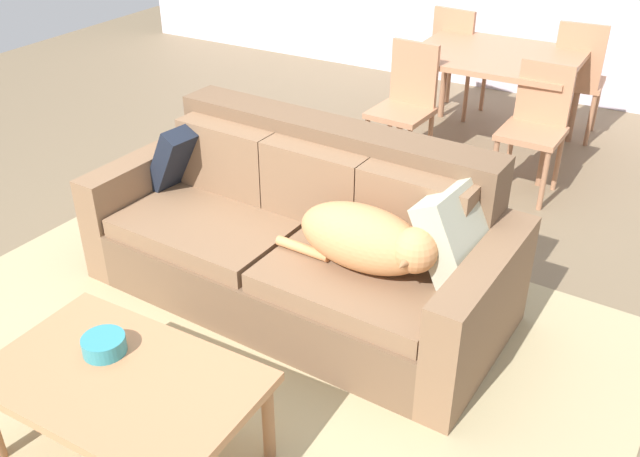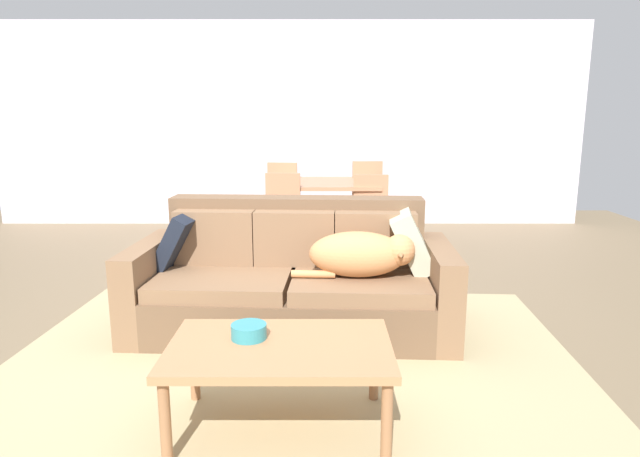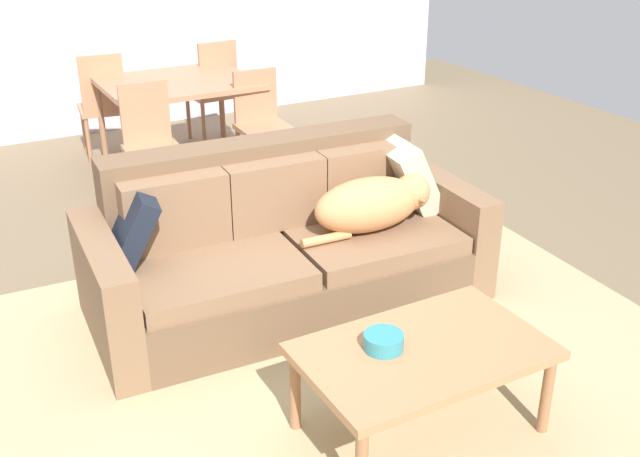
{
  "view_description": "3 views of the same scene",
  "coord_description": "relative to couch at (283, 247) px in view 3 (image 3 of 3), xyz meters",
  "views": [
    {
      "loc": [
        1.89,
        -2.51,
        2.26
      ],
      "look_at": [
        0.41,
        0.07,
        0.5
      ],
      "focal_mm": 39.27,
      "sensor_mm": 36.0,
      "label": 1
    },
    {
      "loc": [
        0.44,
        -3.55,
        1.49
      ],
      "look_at": [
        0.45,
        0.21,
        0.71
      ],
      "focal_mm": 30.71,
      "sensor_mm": 36.0,
      "label": 2
    },
    {
      "loc": [
        -1.43,
        -3.3,
        2.24
      ],
      "look_at": [
        0.39,
        -0.01,
        0.5
      ],
      "focal_mm": 42.43,
      "sensor_mm": 36.0,
      "label": 3
    }
  ],
  "objects": [
    {
      "name": "ground_plane",
      "position": [
        -0.25,
        -0.18,
        -0.33
      ],
      "size": [
        10.0,
        10.0,
        0.0
      ],
      "primitive_type": "plane",
      "color": "#766349"
    },
    {
      "name": "area_rug",
      "position": [
        -0.0,
        -0.92,
        -0.33
      ],
      "size": [
        3.66,
        3.5,
        0.01
      ],
      "primitive_type": "cube",
      "rotation": [
        0.0,
        0.0,
        -0.05
      ],
      "color": "tan",
      "rests_on": "ground"
    },
    {
      "name": "couch",
      "position": [
        0.0,
        0.0,
        0.0
      ],
      "size": [
        2.25,
        1.08,
        0.89
      ],
      "rotation": [
        0.0,
        0.0,
        -0.05
      ],
      "color": "brown",
      "rests_on": "ground"
    },
    {
      "name": "dog_on_left_cushion",
      "position": [
        0.47,
        -0.2,
        0.25
      ],
      "size": [
        0.82,
        0.37,
        0.31
      ],
      "rotation": [
        0.0,
        0.0,
        -0.05
      ],
      "color": "tan",
      "rests_on": "couch"
    },
    {
      "name": "throw_pillow_by_left_arm",
      "position": [
        -0.83,
        0.09,
        0.27
      ],
      "size": [
        0.34,
        0.44,
        0.41
      ],
      "primitive_type": "cube",
      "rotation": [
        0.0,
        0.5,
        -0.15
      ],
      "color": "black",
      "rests_on": "couch"
    },
    {
      "name": "throw_pillow_by_right_arm",
      "position": [
        0.83,
        0.0,
        0.29
      ],
      "size": [
        0.37,
        0.46,
        0.45
      ],
      "primitive_type": "cube",
      "rotation": [
        0.0,
        -0.45,
        -0.11
      ],
      "color": "#AFB197",
      "rests_on": "couch"
    },
    {
      "name": "coffee_table",
      "position": [
        -0.0,
        -1.34,
        0.06
      ],
      "size": [
        1.05,
        0.65,
        0.44
      ],
      "color": "#B67B50",
      "rests_on": "ground"
    },
    {
      "name": "bowl_on_coffee_table",
      "position": [
        -0.15,
        -1.26,
        0.14
      ],
      "size": [
        0.17,
        0.17,
        0.07
      ],
      "primitive_type": "cylinder",
      "color": "teal",
      "rests_on": "coffee_table"
    },
    {
      "name": "dining_table",
      "position": [
        0.24,
        2.4,
        0.35
      ],
      "size": [
        1.19,
        1.0,
        0.75
      ],
      "color": "#B37B58",
      "rests_on": "ground"
    },
    {
      "name": "dining_chair_near_left",
      "position": [
        -0.2,
        1.78,
        0.16
      ],
      "size": [
        0.43,
        0.43,
        0.9
      ],
      "rotation": [
        0.0,
        0.0,
        -0.07
      ],
      "color": "#B37B58",
      "rests_on": "ground"
    },
    {
      "name": "dining_chair_near_right",
      "position": [
        0.72,
        1.83,
        0.16
      ],
      "size": [
        0.41,
        0.41,
        0.88
      ],
      "rotation": [
        0.0,
        0.0,
        -0.03
      ],
      "color": "#B37B58",
      "rests_on": "ground"
    },
    {
      "name": "dining_chair_far_left",
      "position": [
        -0.25,
        2.95,
        0.17
      ],
      "size": [
        0.45,
        0.45,
        0.93
      ],
      "rotation": [
        0.0,
        0.0,
        3.02
      ],
      "color": "#B37B58",
      "rests_on": "ground"
    },
    {
      "name": "dining_chair_far_right",
      "position": [
        0.75,
        2.91,
        0.18
      ],
      "size": [
        0.42,
        0.42,
        0.95
      ],
      "rotation": [
        0.0,
        0.0,
        3.21
      ],
      "color": "#B37B58",
      "rests_on": "ground"
    }
  ]
}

